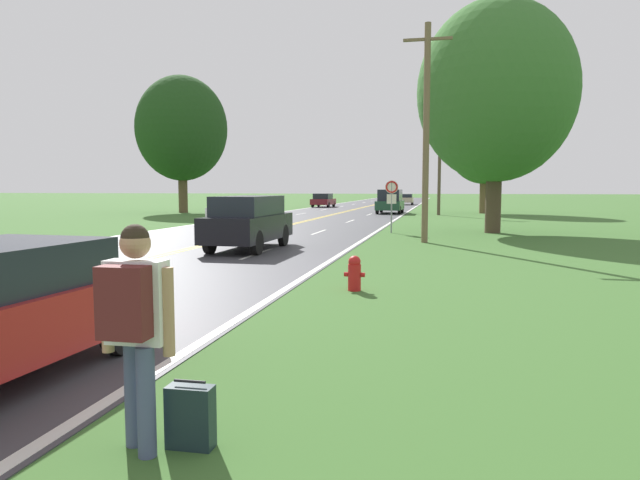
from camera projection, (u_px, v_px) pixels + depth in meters
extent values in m
cube|color=silver|center=(77.00, 317.00, 9.15)|extent=(0.12, 3.00, 0.00)
cube|color=silver|center=(257.00, 254.00, 17.90)|extent=(0.12, 3.00, 0.00)
cube|color=silver|center=(319.00, 232.00, 26.65)|extent=(0.12, 3.00, 0.00)
cube|color=silver|center=(350.00, 221.00, 35.41)|extent=(0.12, 3.00, 0.00)
cube|color=silver|center=(369.00, 215.00, 44.16)|extent=(0.12, 3.00, 0.00)
cube|color=silver|center=(382.00, 210.00, 52.91)|extent=(0.12, 3.00, 0.00)
cube|color=silver|center=(391.00, 207.00, 61.67)|extent=(0.12, 3.00, 0.00)
cube|color=silver|center=(398.00, 205.00, 70.42)|extent=(0.12, 3.00, 0.00)
cube|color=silver|center=(403.00, 203.00, 79.17)|extent=(0.12, 3.00, 0.00)
cube|color=silver|center=(407.00, 201.00, 87.93)|extent=(0.12, 3.00, 0.00)
cube|color=silver|center=(411.00, 200.00, 96.68)|extent=(0.12, 3.00, 0.00)
cube|color=silver|center=(414.00, 199.00, 105.43)|extent=(0.12, 3.00, 0.00)
cube|color=silver|center=(102.00, 250.00, 19.07)|extent=(0.12, 3.00, 0.00)
cube|color=silver|center=(210.00, 230.00, 27.82)|extent=(0.12, 3.00, 0.00)
cube|color=silver|center=(266.00, 220.00, 36.58)|extent=(0.12, 3.00, 0.00)
cube|color=silver|center=(301.00, 214.00, 45.33)|extent=(0.12, 3.00, 0.00)
cube|color=silver|center=(324.00, 210.00, 54.08)|extent=(0.12, 3.00, 0.00)
cube|color=silver|center=(341.00, 207.00, 62.84)|extent=(0.12, 3.00, 0.00)
cube|color=silver|center=(354.00, 204.00, 71.59)|extent=(0.12, 3.00, 0.00)
cube|color=silver|center=(364.00, 202.00, 80.34)|extent=(0.12, 3.00, 0.00)
cube|color=silver|center=(372.00, 201.00, 89.10)|extent=(0.12, 3.00, 0.00)
cube|color=silver|center=(379.00, 200.00, 97.85)|extent=(0.12, 3.00, 0.00)
cube|color=silver|center=(384.00, 199.00, 106.60)|extent=(0.12, 3.00, 0.00)
cylinder|color=#475175|center=(134.00, 393.00, 4.58)|extent=(0.14, 0.14, 0.87)
cylinder|color=#475175|center=(146.00, 402.00, 4.39)|extent=(0.14, 0.14, 0.87)
cube|color=white|center=(137.00, 302.00, 4.41)|extent=(0.48, 0.21, 0.65)
sphere|color=tan|center=(135.00, 243.00, 4.37)|extent=(0.24, 0.24, 0.24)
sphere|color=#2D2319|center=(135.00, 238.00, 4.37)|extent=(0.22, 0.22, 0.22)
cylinder|color=tan|center=(107.00, 309.00, 4.47)|extent=(0.09, 0.09, 0.69)
cylinder|color=tan|center=(168.00, 312.00, 4.37)|extent=(0.09, 0.09, 0.69)
cube|color=#561E1E|center=(124.00, 303.00, 4.23)|extent=(0.38, 0.19, 0.55)
cube|color=#19282D|center=(191.00, 417.00, 4.55)|extent=(0.38, 0.18, 0.50)
cylinder|color=black|center=(190.00, 381.00, 4.53)|extent=(0.26, 0.03, 0.02)
cylinder|color=red|center=(354.00, 277.00, 11.53)|extent=(0.26, 0.26, 0.54)
sphere|color=red|center=(355.00, 262.00, 11.50)|extent=(0.25, 0.25, 0.25)
cylinder|color=red|center=(363.00, 275.00, 11.49)|extent=(0.08, 0.09, 0.09)
cylinder|color=red|center=(346.00, 274.00, 11.56)|extent=(0.08, 0.09, 0.09)
cylinder|color=gray|center=(392.00, 207.00, 26.26)|extent=(0.07, 0.07, 2.37)
cylinder|color=silver|center=(392.00, 187.00, 26.15)|extent=(0.60, 0.02, 0.60)
torus|color=red|center=(392.00, 187.00, 26.14)|extent=(0.55, 0.07, 0.55)
cube|color=silver|center=(392.00, 199.00, 26.21)|extent=(0.44, 0.02, 0.44)
cylinder|color=brown|center=(426.00, 134.00, 21.34)|extent=(0.24, 0.24, 8.15)
cube|color=brown|center=(428.00, 39.00, 21.03)|extent=(1.80, 0.12, 0.10)
cylinder|color=brown|center=(439.00, 166.00, 43.21)|extent=(0.24, 0.24, 7.50)
cube|color=brown|center=(440.00, 124.00, 42.92)|extent=(1.80, 0.12, 0.10)
cylinder|color=brown|center=(183.00, 190.00, 47.72)|extent=(0.75, 0.75, 3.79)
ellipsoid|color=#1E4219|center=(182.00, 128.00, 47.25)|extent=(7.52, 7.52, 8.65)
cylinder|color=#473828|center=(493.00, 196.00, 26.24)|extent=(0.71, 0.71, 3.41)
ellipsoid|color=#386B2D|center=(496.00, 91.00, 25.81)|extent=(7.12, 7.12, 8.19)
cylinder|color=brown|center=(484.00, 193.00, 46.50)|extent=(0.63, 0.63, 3.34)
ellipsoid|color=#386B2D|center=(485.00, 139.00, 46.10)|extent=(6.30, 6.30, 7.24)
cylinder|color=black|center=(121.00, 329.00, 7.11)|extent=(0.23, 0.66, 0.65)
cylinder|color=black|center=(10.00, 321.00, 7.55)|extent=(0.23, 0.66, 0.65)
cylinder|color=black|center=(257.00, 243.00, 17.58)|extent=(0.21, 0.78, 0.77)
cylinder|color=black|center=(210.00, 242.00, 17.93)|extent=(0.21, 0.78, 0.77)
cylinder|color=black|center=(283.00, 235.00, 20.37)|extent=(0.21, 0.78, 0.77)
cylinder|color=black|center=(242.00, 234.00, 20.71)|extent=(0.21, 0.78, 0.77)
cube|color=black|center=(249.00, 227.00, 19.11)|extent=(1.80, 4.65, 0.82)
cube|color=#1E232D|center=(248.00, 206.00, 19.05)|extent=(1.58, 3.26, 0.64)
cylinder|color=black|center=(234.00, 216.00, 34.64)|extent=(0.21, 0.70, 0.70)
cylinder|color=black|center=(259.00, 217.00, 34.27)|extent=(0.21, 0.70, 0.70)
cylinder|color=black|center=(214.00, 219.00, 31.75)|extent=(0.21, 0.70, 0.70)
cylinder|color=black|center=(241.00, 219.00, 31.38)|extent=(0.21, 0.70, 0.70)
cube|color=white|center=(237.00, 212.00, 32.98)|extent=(1.88, 4.83, 0.68)
cube|color=#1E232D|center=(237.00, 202.00, 32.92)|extent=(1.64, 3.39, 0.55)
cylinder|color=black|center=(399.00, 210.00, 44.82)|extent=(0.21, 0.70, 0.70)
cylinder|color=black|center=(377.00, 210.00, 45.21)|extent=(0.21, 0.70, 0.70)
cylinder|color=black|center=(402.00, 209.00, 47.49)|extent=(0.21, 0.70, 0.70)
cylinder|color=black|center=(381.00, 208.00, 47.88)|extent=(0.21, 0.70, 0.70)
cube|color=#1E472D|center=(390.00, 205.00, 46.32)|extent=(1.99, 4.46, 0.71)
cube|color=#1E232D|center=(390.00, 195.00, 46.25)|extent=(1.74, 3.12, 0.92)
cylinder|color=black|center=(319.00, 204.00, 62.88)|extent=(0.23, 0.64, 0.63)
cylinder|color=black|center=(334.00, 204.00, 62.44)|extent=(0.23, 0.64, 0.63)
cylinder|color=black|center=(313.00, 204.00, 60.53)|extent=(0.23, 0.64, 0.63)
cylinder|color=black|center=(328.00, 205.00, 60.09)|extent=(0.23, 0.64, 0.63)
cube|color=maroon|center=(323.00, 202.00, 61.46)|extent=(2.09, 4.02, 0.61)
cube|color=#1E232D|center=(323.00, 196.00, 61.26)|extent=(1.78, 2.24, 0.58)
cylinder|color=black|center=(412.00, 202.00, 68.60)|extent=(0.22, 0.72, 0.72)
cylinder|color=black|center=(399.00, 202.00, 68.90)|extent=(0.22, 0.72, 0.72)
cylinder|color=black|center=(413.00, 202.00, 70.83)|extent=(0.22, 0.72, 0.72)
cylinder|color=black|center=(400.00, 202.00, 71.13)|extent=(0.22, 0.72, 0.72)
cube|color=#C1B28E|center=(406.00, 200.00, 69.84)|extent=(1.87, 3.73, 0.57)
cube|color=#1E232D|center=(406.00, 196.00, 69.80)|extent=(1.63, 2.62, 0.42)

